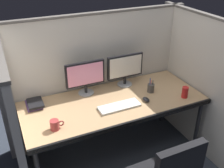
# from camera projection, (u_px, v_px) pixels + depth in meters

# --- Properties ---
(cubicle_partition_rear) EXTENTS (2.21, 0.06, 1.57)m
(cubicle_partition_rear) POSITION_uv_depth(u_px,v_px,m) (98.00, 79.00, 3.07)
(cubicle_partition_rear) COLOR beige
(cubicle_partition_rear) RESTS_ON ground
(cubicle_partition_left) EXTENTS (0.06, 1.41, 1.57)m
(cubicle_partition_left) POSITION_uv_depth(u_px,v_px,m) (15.00, 127.00, 2.26)
(cubicle_partition_left) COLOR beige
(cubicle_partition_left) RESTS_ON ground
(cubicle_partition_right) EXTENTS (0.06, 1.41, 1.57)m
(cubicle_partition_right) POSITION_uv_depth(u_px,v_px,m) (196.00, 83.00, 2.99)
(cubicle_partition_right) COLOR beige
(cubicle_partition_right) RESTS_ON ground
(desk) EXTENTS (1.90, 0.80, 0.74)m
(desk) POSITION_uv_depth(u_px,v_px,m) (114.00, 106.00, 2.75)
(desk) COLOR tan
(desk) RESTS_ON ground
(monitor_left) EXTENTS (0.43, 0.17, 0.37)m
(monitor_left) POSITION_uv_depth(u_px,v_px,m) (85.00, 76.00, 2.77)
(monitor_left) COLOR gray
(monitor_left) RESTS_ON desk
(monitor_right) EXTENTS (0.43, 0.17, 0.37)m
(monitor_right) POSITION_uv_depth(u_px,v_px,m) (125.00, 68.00, 2.95)
(monitor_right) COLOR gray
(monitor_right) RESTS_ON desk
(keyboard_main) EXTENTS (0.43, 0.15, 0.02)m
(keyboard_main) POSITION_uv_depth(u_px,v_px,m) (119.00, 107.00, 2.62)
(keyboard_main) COLOR silver
(keyboard_main) RESTS_ON desk
(computer_mouse) EXTENTS (0.06, 0.10, 0.04)m
(computer_mouse) POSITION_uv_depth(u_px,v_px,m) (146.00, 99.00, 2.73)
(computer_mouse) COLOR black
(computer_mouse) RESTS_ON desk
(book_stack) EXTENTS (0.16, 0.23, 0.05)m
(book_stack) POSITION_uv_depth(u_px,v_px,m) (35.00, 104.00, 2.64)
(book_stack) COLOR #4C3366
(book_stack) RESTS_ON desk
(pen_cup) EXTENTS (0.08, 0.08, 0.17)m
(pen_cup) POSITION_uv_depth(u_px,v_px,m) (151.00, 88.00, 2.88)
(pen_cup) COLOR #4C4742
(pen_cup) RESTS_ON desk
(soda_can) EXTENTS (0.07, 0.07, 0.12)m
(soda_can) POSITION_uv_depth(u_px,v_px,m) (185.00, 92.00, 2.77)
(soda_can) COLOR red
(soda_can) RESTS_ON desk
(coffee_mug) EXTENTS (0.13, 0.08, 0.09)m
(coffee_mug) POSITION_uv_depth(u_px,v_px,m) (55.00, 125.00, 2.30)
(coffee_mug) COLOR #993333
(coffee_mug) RESTS_ON desk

